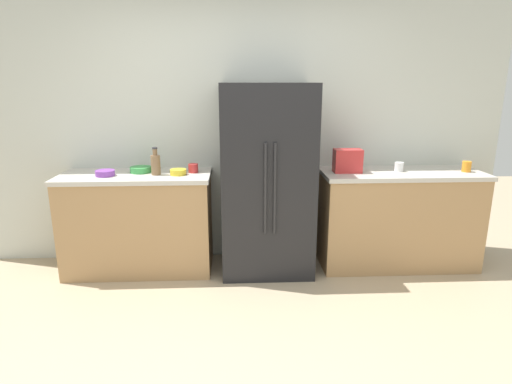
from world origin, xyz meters
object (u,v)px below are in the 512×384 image
object	(u,v)px
cup_c	(193,168)
cup_a	(467,167)
bottle_a	(156,164)
bowl_c	(105,173)
cup_b	(399,167)
bowl_b	(178,172)
bowl_a	(141,170)
refrigerator	(267,180)
toaster	(348,161)

from	to	relation	value
cup_c	cup_a	bearing A→B (deg)	-2.08
bottle_a	bowl_c	size ratio (longest dim) A/B	1.49
bowl_c	bottle_a	bearing A→B (deg)	3.75
bottle_a	bowl_c	xyz separation A→B (m)	(-0.45, -0.03, -0.08)
bottle_a	cup_c	xyz separation A→B (m)	(0.33, 0.08, -0.06)
cup_b	bowl_b	world-z (taller)	cup_b
cup_a	bowl_b	xyz separation A→B (m)	(-2.68, 0.00, -0.02)
bowl_a	cup_a	bearing A→B (deg)	-2.29
bottle_a	cup_b	xyz separation A→B (m)	(2.25, 0.04, -0.06)
refrigerator	bowl_a	bearing A→B (deg)	174.37
toaster	cup_c	size ratio (longest dim) A/B	2.79
cup_c	refrigerator	bearing A→B (deg)	-7.26
bowl_c	cup_c	bearing A→B (deg)	8.05
refrigerator	bowl_a	size ratio (longest dim) A/B	8.97
bowl_c	refrigerator	bearing A→B (deg)	0.89
cup_b	bowl_a	size ratio (longest dim) A/B	0.44
bottle_a	bowl_a	size ratio (longest dim) A/B	1.29
cup_c	bowl_a	bearing A→B (deg)	176.67
bottle_a	bowl_a	xyz separation A→B (m)	(-0.16, 0.11, -0.07)
cup_a	bowl_a	distance (m)	3.04
cup_a	cup_c	xyz separation A→B (m)	(-2.55, 0.09, -0.01)
cup_b	bowl_b	distance (m)	2.05
bowl_b	refrigerator	bearing A→B (deg)	0.38
cup_a	cup_b	xyz separation A→B (m)	(-0.62, 0.05, -0.01)
bottle_a	cup_a	bearing A→B (deg)	-0.25
bottle_a	bowl_a	distance (m)	0.21
cup_a	cup_b	distance (m)	0.63
toaster	bowl_c	xyz separation A→B (m)	(-2.20, -0.05, -0.08)
bottle_a	cup_c	size ratio (longest dim) A/B	2.76
bowl_c	toaster	bearing A→B (deg)	1.35
bowl_b	toaster	bearing A→B (deg)	1.27
cup_c	bowl_b	distance (m)	0.16
cup_c	bowl_c	bearing A→B (deg)	-171.95
refrigerator	bowl_a	distance (m)	1.18
bottle_a	bowl_c	world-z (taller)	bottle_a
bowl_a	bowl_c	size ratio (longest dim) A/B	1.16
toaster	bowl_c	world-z (taller)	toaster
cup_b	cup_c	distance (m)	1.93
refrigerator	toaster	world-z (taller)	refrigerator
bowl_b	cup_a	bearing A→B (deg)	-0.01
bowl_a	bottle_a	bearing A→B (deg)	-33.99
toaster	bottle_a	size ratio (longest dim) A/B	1.01
bottle_a	bowl_c	bearing A→B (deg)	-176.25
toaster	cup_c	distance (m)	1.43
cup_a	cup_c	bearing A→B (deg)	177.92
refrigerator	bowl_b	size ratio (longest dim) A/B	11.90
bottle_a	bowl_b	world-z (taller)	bottle_a
refrigerator	cup_c	bearing A→B (deg)	172.74
refrigerator	bowl_b	xyz separation A→B (m)	(-0.81, -0.01, 0.09)
toaster	bowl_c	bearing A→B (deg)	-178.65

